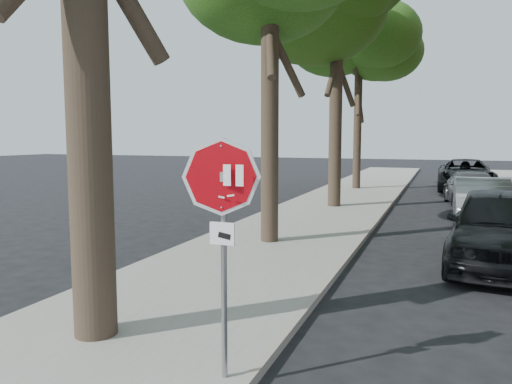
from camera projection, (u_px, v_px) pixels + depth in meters
sidewalk_left at (319, 215)px, 17.25m from camera, size 4.00×55.00×0.12m
curb_left at (380, 218)px, 16.54m from camera, size 0.12×55.00×0.13m
stop_sign at (223, 212)px, 5.23m from camera, size 0.76×0.34×2.61m
tree_far at (359, 47)px, 25.03m from camera, size 5.29×4.91×9.33m
car_a at (499, 227)px, 10.54m from camera, size 2.36×5.06×1.68m
car_b at (482, 203)px, 15.20m from camera, size 1.60×4.49×1.47m
car_c at (473, 189)px, 19.72m from camera, size 2.38×4.81×1.34m
car_d at (465, 175)px, 25.70m from camera, size 2.73×5.83×1.61m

